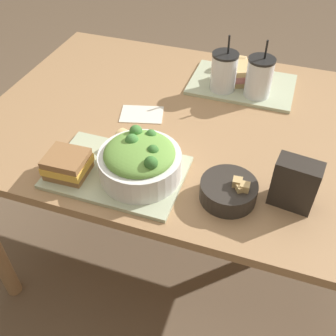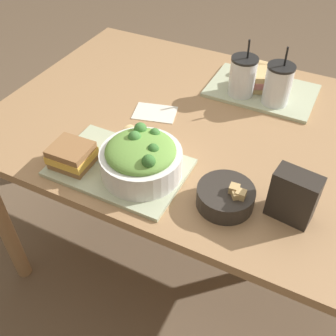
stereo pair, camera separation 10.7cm
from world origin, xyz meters
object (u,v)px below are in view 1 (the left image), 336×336
Objects in this scene: soup_bowl at (229,190)px; chip_bag at (295,184)px; sandwich_far at (237,74)px; napkin_folded at (142,114)px; baguette_far at (235,62)px; drink_cup_red at (259,78)px; sandwich_near at (67,164)px; drink_cup_dark at (224,73)px; baguette_near at (135,144)px; salad_bowl at (140,160)px.

soup_bowl is 0.17m from chip_bag.
sandwich_far is 0.90× the size of napkin_folded.
sandwich_far is 1.69× the size of baguette_far.
drink_cup_red is 1.27× the size of napkin_folded.
soup_bowl and sandwich_near have the same top height.
sandwich_far is (-0.10, 0.58, 0.01)m from soup_bowl.
drink_cup_dark is (-0.01, -0.15, 0.04)m from baguette_far.
soup_bowl reaches higher than baguette_near.
sandwich_near is at bearing 157.21° from baguette_far.
drink_cup_dark is 0.99× the size of drink_cup_red.
drink_cup_red is 0.51m from chip_bag.
sandwich_far is 0.60m from chip_bag.
salad_bowl is 0.31m from napkin_folded.
baguette_far is 0.62× the size of chip_bag.
baguette_far is 0.42× the size of drink_cup_dark.
salad_bowl is 1.55× the size of sandwich_far.
chip_bag is at bearing -154.97° from baguette_far.
drink_cup_dark is 0.33m from napkin_folded.
drink_cup_red is at bearing 117.13° from chip_bag.
sandwich_near is 0.73m from sandwich_far.
soup_bowl is 0.46m from napkin_folded.
salad_bowl is 0.21m from sandwich_near.
salad_bowl is 0.41m from chip_bag.
drink_cup_dark reaches higher than baguette_near.
baguette_near is 1.44× the size of baguette_far.
baguette_far is at bearing 79.40° from salad_bowl.
drink_cup_red is at bearing 91.20° from soup_bowl.
salad_bowl is 0.10m from baguette_near.
sandwich_far is (0.15, 0.58, -0.02)m from salad_bowl.
napkin_folded is (-0.11, 0.29, -0.06)m from salad_bowl.
chip_bag is (0.60, 0.10, 0.03)m from sandwich_near.
drink_cup_dark reaches higher than baguette_far.
sandwich_far is at bearing 99.64° from soup_bowl.
soup_bowl is at bearing 5.77° from sandwich_near.
chip_bag is (0.29, -0.48, -0.01)m from drink_cup_dark.
baguette_near is at bearing 121.65° from salad_bowl.
baguette_near is at bearing -136.01° from sandwich_far.
baguette_near reaches higher than napkin_folded.
drink_cup_dark reaches higher than soup_bowl.
sandwich_far reaches higher than baguette_near.
baguette_near is at bearing 164.66° from soup_bowl.
baguette_far is (0.18, 0.59, 0.00)m from baguette_near.
soup_bowl is 0.52m from drink_cup_red.
sandwich_near reaches higher than baguette_near.
salad_bowl reaches higher than sandwich_near.
salad_bowl is 1.62× the size of chip_bag.
chip_bag is at bearing -70.46° from drink_cup_red.
sandwich_near is 0.73× the size of napkin_folded.
drink_cup_red is (0.24, 0.52, 0.01)m from salad_bowl.
drink_cup_red reaches higher than salad_bowl.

